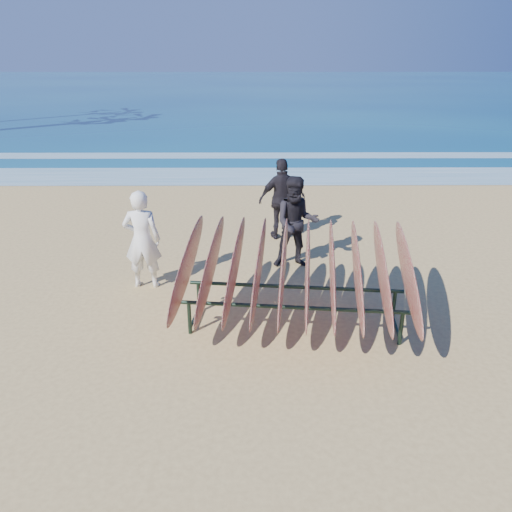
% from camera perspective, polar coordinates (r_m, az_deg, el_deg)
% --- Properties ---
extents(ground, '(120.00, 120.00, 0.00)m').
position_cam_1_polar(ground, '(7.15, 0.04, -9.52)').
color(ground, tan).
rests_on(ground, ground).
extents(ocean, '(160.00, 160.00, 0.00)m').
position_cam_1_polar(ocean, '(61.19, -0.35, 18.78)').
color(ocean, navy).
rests_on(ocean, ground).
extents(foam_near, '(160.00, 160.00, 0.00)m').
position_cam_1_polar(foam_near, '(16.51, -0.21, 9.13)').
color(foam_near, white).
rests_on(foam_near, ground).
extents(foam_far, '(160.00, 160.00, 0.00)m').
position_cam_1_polar(foam_far, '(19.93, -0.24, 11.42)').
color(foam_far, white).
rests_on(foam_far, ground).
extents(surfboard_rack, '(3.42, 2.88, 1.51)m').
position_cam_1_polar(surfboard_rack, '(7.05, 4.51, -1.62)').
color(surfboard_rack, black).
rests_on(surfboard_rack, ground).
extents(person_white, '(0.62, 0.41, 1.70)m').
position_cam_1_polar(person_white, '(8.57, -12.88, 1.81)').
color(person_white, white).
rests_on(person_white, ground).
extents(person_dark_a, '(0.85, 0.67, 1.72)m').
position_cam_1_polar(person_dark_a, '(9.20, 4.64, 3.81)').
color(person_dark_a, black).
rests_on(person_dark_a, ground).
extents(person_dark_b, '(1.09, 0.64, 1.73)m').
position_cam_1_polar(person_dark_b, '(10.68, 3.01, 6.50)').
color(person_dark_b, black).
rests_on(person_dark_b, ground).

